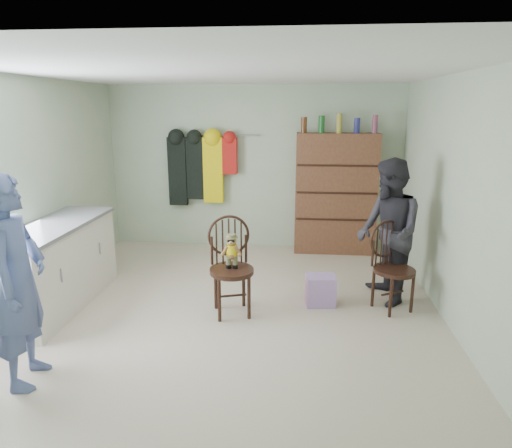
# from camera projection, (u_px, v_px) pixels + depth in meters

# --- Properties ---
(ground_plane) EXTENTS (5.00, 5.00, 0.00)m
(ground_plane) POSITION_uv_depth(u_px,v_px,m) (231.00, 312.00, 4.97)
(ground_plane) COLOR beige
(ground_plane) RESTS_ON ground
(room_walls) EXTENTS (5.00, 5.00, 5.00)m
(room_walls) POSITION_uv_depth(u_px,v_px,m) (237.00, 162.00, 5.08)
(room_walls) COLOR beige
(room_walls) RESTS_ON ground
(counter) EXTENTS (0.64, 1.86, 0.94)m
(counter) POSITION_uv_depth(u_px,v_px,m) (56.00, 266.00, 5.03)
(counter) COLOR silver
(counter) RESTS_ON ground
(chair_front) EXTENTS (0.58, 0.58, 1.05)m
(chair_front) POSITION_uv_depth(u_px,v_px,m) (231.00, 260.00, 4.85)
(chair_front) COLOR black
(chair_front) RESTS_ON ground
(chair_far) EXTENTS (0.59, 0.59, 0.98)m
(chair_far) POSITION_uv_depth(u_px,v_px,m) (391.00, 263.00, 4.96)
(chair_far) COLOR black
(chair_far) RESTS_ON ground
(striped_bag) EXTENTS (0.34, 0.28, 0.34)m
(striped_bag) POSITION_uv_depth(u_px,v_px,m) (321.00, 290.00, 5.13)
(striped_bag) COLOR pink
(striped_bag) RESTS_ON ground
(person_left) EXTENTS (0.51, 0.68, 1.71)m
(person_left) POSITION_uv_depth(u_px,v_px,m) (17.00, 282.00, 3.55)
(person_left) COLOR #515F94
(person_left) RESTS_ON ground
(person_right) EXTENTS (0.77, 0.91, 1.64)m
(person_right) POSITION_uv_depth(u_px,v_px,m) (388.00, 232.00, 5.07)
(person_right) COLOR #2D2B33
(person_right) RESTS_ON ground
(dresser) EXTENTS (1.20, 0.39, 2.08)m
(dresser) POSITION_uv_depth(u_px,v_px,m) (336.00, 193.00, 6.84)
(dresser) COLOR brown
(dresser) RESTS_ON ground
(coat_rack) EXTENTS (1.42, 0.12, 1.09)m
(coat_rack) POSITION_uv_depth(u_px,v_px,m) (200.00, 168.00, 7.02)
(coat_rack) COLOR #99999E
(coat_rack) RESTS_ON ground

